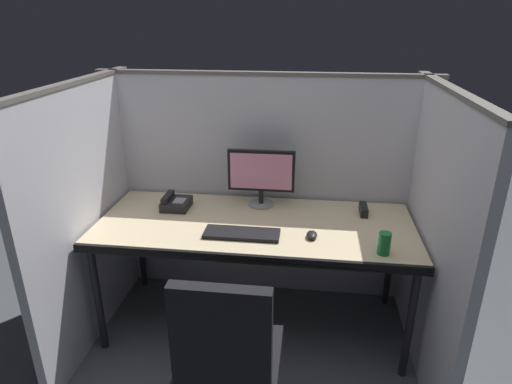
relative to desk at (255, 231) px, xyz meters
The scene contains 11 objects.
ground_plane 0.75m from the desk, 90.00° to the right, with size 8.00×8.00×0.00m, color #4C5156.
cubicle_partition_rear 0.47m from the desk, 90.00° to the left, with size 2.21×0.06×1.57m.
cubicle_partition_left 1.00m from the desk, behind, with size 0.06×1.41×1.57m.
cubicle_partition_right 1.00m from the desk, ahead, with size 0.06×1.41×1.57m.
desk is the anchor object (origin of this frame).
monitor_center 0.39m from the desk, 88.85° to the left, with size 0.43×0.17×0.37m.
keyboard_main 0.18m from the desk, 108.55° to the right, with size 0.43×0.15×0.02m, color black.
computer_mouse 0.37m from the desk, 21.66° to the right, with size 0.06×0.10×0.04m.
desk_phone 0.57m from the desk, 163.03° to the left, with size 0.17×0.19×0.09m.
soda_can 0.77m from the desk, 20.52° to the right, with size 0.07×0.07×0.12m, color #197233.
red_stapler 0.70m from the desk, 19.02° to the left, with size 0.04×0.15×0.06m, color black.
Camera 1 is at (0.31, -2.06, 1.91)m, focal length 30.76 mm.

